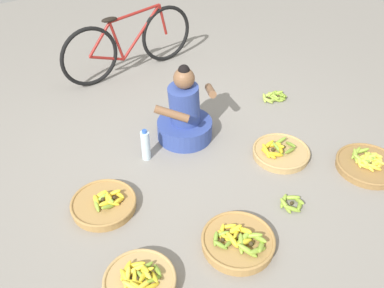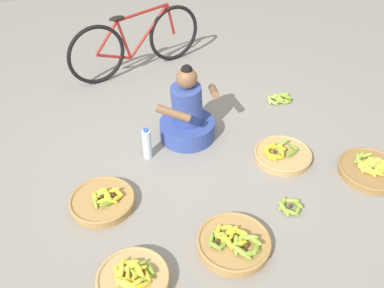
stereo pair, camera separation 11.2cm
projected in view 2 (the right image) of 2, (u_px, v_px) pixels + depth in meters
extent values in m
plane|color=gray|center=(180.00, 163.00, 3.69)|extent=(10.00, 10.00, 0.00)
cylinder|color=#334793|center=(187.00, 129.00, 3.94)|extent=(0.52, 0.52, 0.18)
cylinder|color=#334793|center=(187.00, 105.00, 3.77)|extent=(0.38, 0.36, 0.40)
sphere|color=brown|center=(187.00, 78.00, 3.60)|extent=(0.19, 0.19, 0.19)
sphere|color=black|center=(187.00, 70.00, 3.55)|extent=(0.10, 0.10, 0.10)
cylinder|color=brown|center=(173.00, 113.00, 3.52)|extent=(0.28, 0.25, 0.16)
cylinder|color=brown|center=(214.00, 91.00, 3.81)|extent=(0.21, 0.30, 0.16)
torus|color=black|center=(97.00, 55.00, 4.60)|extent=(0.69, 0.09, 0.68)
torus|color=black|center=(174.00, 33.00, 5.05)|extent=(0.69, 0.09, 0.68)
cylinder|color=maroon|center=(149.00, 31.00, 4.83)|extent=(0.55, 0.07, 0.55)
cylinder|color=maroon|center=(124.00, 40.00, 4.70)|extent=(0.15, 0.04, 0.49)
cylinder|color=maroon|center=(143.00, 12.00, 4.65)|extent=(0.65, 0.07, 0.08)
cylinder|color=maroon|center=(114.00, 57.00, 4.74)|extent=(0.42, 0.06, 0.18)
cylinder|color=maroon|center=(107.00, 38.00, 4.56)|extent=(0.32, 0.05, 0.35)
cylinder|color=maroon|center=(171.00, 19.00, 4.92)|extent=(0.11, 0.04, 0.38)
ellipsoid|color=black|center=(117.00, 18.00, 4.50)|extent=(0.18, 0.08, 0.05)
cylinder|color=tan|center=(283.00, 156.00, 3.72)|extent=(0.50, 0.50, 0.06)
torus|color=tan|center=(283.00, 153.00, 3.70)|extent=(0.52, 0.52, 0.02)
ellipsoid|color=olive|center=(293.00, 147.00, 3.72)|extent=(0.07, 0.16, 0.09)
ellipsoid|color=olive|center=(282.00, 144.00, 3.75)|extent=(0.16, 0.05, 0.09)
ellipsoid|color=olive|center=(280.00, 151.00, 3.67)|extent=(0.03, 0.16, 0.09)
ellipsoid|color=olive|center=(292.00, 153.00, 3.66)|extent=(0.16, 0.06, 0.06)
sphere|color=#382D19|center=(286.00, 149.00, 3.70)|extent=(0.03, 0.03, 0.03)
ellipsoid|color=gold|center=(279.00, 148.00, 3.70)|extent=(0.07, 0.16, 0.09)
ellipsoid|color=gold|center=(274.00, 147.00, 3.72)|extent=(0.14, 0.13, 0.08)
ellipsoid|color=gold|center=(269.00, 148.00, 3.71)|extent=(0.16, 0.04, 0.09)
ellipsoid|color=gold|center=(268.00, 153.00, 3.65)|extent=(0.07, 0.16, 0.10)
ellipsoid|color=gold|center=(270.00, 156.00, 3.63)|extent=(0.08, 0.16, 0.07)
ellipsoid|color=gold|center=(277.00, 157.00, 3.61)|extent=(0.16, 0.10, 0.08)
ellipsoid|color=gold|center=(282.00, 152.00, 3.66)|extent=(0.13, 0.15, 0.08)
sphere|color=#382D19|center=(275.00, 152.00, 3.67)|extent=(0.03, 0.03, 0.03)
cylinder|color=tan|center=(133.00, 281.00, 2.70)|extent=(0.46, 0.46, 0.09)
torus|color=tan|center=(133.00, 277.00, 2.68)|extent=(0.48, 0.48, 0.02)
ellipsoid|color=olive|center=(151.00, 268.00, 2.70)|extent=(0.05, 0.13, 0.07)
ellipsoid|color=olive|center=(139.00, 265.00, 2.72)|extent=(0.13, 0.03, 0.05)
ellipsoid|color=olive|center=(136.00, 276.00, 2.65)|extent=(0.06, 0.13, 0.07)
ellipsoid|color=olive|center=(147.00, 277.00, 2.65)|extent=(0.13, 0.04, 0.06)
sphere|color=#382D19|center=(143.00, 271.00, 2.68)|extent=(0.03, 0.03, 0.03)
ellipsoid|color=yellow|center=(137.00, 266.00, 2.70)|extent=(0.05, 0.15, 0.09)
ellipsoid|color=yellow|center=(129.00, 263.00, 2.73)|extent=(0.14, 0.10, 0.07)
ellipsoid|color=yellow|center=(120.00, 268.00, 2.70)|extent=(0.14, 0.11, 0.07)
ellipsoid|color=yellow|center=(119.00, 276.00, 2.65)|extent=(0.04, 0.15, 0.08)
ellipsoid|color=yellow|center=(127.00, 280.00, 2.63)|extent=(0.14, 0.11, 0.06)
ellipsoid|color=yellow|center=(137.00, 273.00, 2.66)|extent=(0.13, 0.12, 0.09)
sphere|color=#382D19|center=(128.00, 271.00, 2.68)|extent=(0.03, 0.03, 0.03)
ellipsoid|color=yellow|center=(139.00, 272.00, 2.67)|extent=(0.04, 0.15, 0.09)
ellipsoid|color=yellow|center=(128.00, 268.00, 2.69)|extent=(0.15, 0.06, 0.08)
ellipsoid|color=yellow|center=(120.00, 275.00, 2.65)|extent=(0.12, 0.14, 0.08)
ellipsoid|color=yellow|center=(125.00, 284.00, 2.60)|extent=(0.12, 0.14, 0.08)
ellipsoid|color=yellow|center=(137.00, 283.00, 2.61)|extent=(0.15, 0.07, 0.07)
sphere|color=#382D19|center=(130.00, 277.00, 2.65)|extent=(0.03, 0.03, 0.03)
ellipsoid|color=yellow|center=(147.00, 275.00, 2.65)|extent=(0.05, 0.14, 0.08)
ellipsoid|color=yellow|center=(138.00, 269.00, 2.68)|extent=(0.14, 0.09, 0.08)
ellipsoid|color=yellow|center=(128.00, 278.00, 2.63)|extent=(0.10, 0.14, 0.08)
ellipsoid|color=yellow|center=(132.00, 286.00, 2.59)|extent=(0.10, 0.13, 0.08)
ellipsoid|color=yellow|center=(143.00, 285.00, 2.60)|extent=(0.15, 0.05, 0.08)
sphere|color=#382D19|center=(138.00, 279.00, 2.64)|extent=(0.03, 0.03, 0.03)
cylinder|color=#A87F47|center=(103.00, 202.00, 3.27)|extent=(0.50, 0.50, 0.07)
torus|color=#A87F47|center=(102.00, 199.00, 3.25)|extent=(0.51, 0.51, 0.02)
ellipsoid|color=yellow|center=(118.00, 193.00, 3.27)|extent=(0.05, 0.12, 0.05)
ellipsoid|color=yellow|center=(113.00, 190.00, 3.28)|extent=(0.12, 0.08, 0.08)
ellipsoid|color=yellow|center=(106.00, 196.00, 3.24)|extent=(0.08, 0.12, 0.08)
ellipsoid|color=yellow|center=(111.00, 200.00, 3.21)|extent=(0.11, 0.10, 0.06)
ellipsoid|color=yellow|center=(118.00, 198.00, 3.22)|extent=(0.12, 0.08, 0.07)
sphere|color=#382D19|center=(113.00, 195.00, 3.25)|extent=(0.03, 0.03, 0.03)
ellipsoid|color=yellow|center=(108.00, 194.00, 3.25)|extent=(0.05, 0.12, 0.07)
ellipsoid|color=yellow|center=(100.00, 192.00, 3.27)|extent=(0.12, 0.06, 0.08)
ellipsoid|color=yellow|center=(95.00, 198.00, 3.22)|extent=(0.06, 0.12, 0.07)
ellipsoid|color=yellow|center=(104.00, 201.00, 3.20)|extent=(0.12, 0.04, 0.06)
sphere|color=#382D19|center=(101.00, 196.00, 3.23)|extent=(0.04, 0.04, 0.04)
ellipsoid|color=#8CAD38|center=(109.00, 197.00, 3.23)|extent=(0.04, 0.13, 0.08)
ellipsoid|color=#8CAD38|center=(99.00, 196.00, 3.24)|extent=(0.13, 0.04, 0.08)
ellipsoid|color=#8CAD38|center=(95.00, 202.00, 3.19)|extent=(0.05, 0.13, 0.06)
ellipsoid|color=#8CAD38|center=(106.00, 204.00, 3.17)|extent=(0.13, 0.05, 0.08)
sphere|color=#382D19|center=(102.00, 200.00, 3.20)|extent=(0.03, 0.03, 0.03)
cylinder|color=olive|center=(371.00, 171.00, 3.56)|extent=(0.55, 0.55, 0.06)
torus|color=olive|center=(372.00, 168.00, 3.55)|extent=(0.56, 0.56, 0.02)
ellipsoid|color=yellow|center=(379.00, 161.00, 3.58)|extent=(0.05, 0.12, 0.07)
ellipsoid|color=yellow|center=(374.00, 160.00, 3.60)|extent=(0.12, 0.09, 0.06)
ellipsoid|color=yellow|center=(370.00, 161.00, 3.58)|extent=(0.12, 0.07, 0.06)
ellipsoid|color=yellow|center=(370.00, 163.00, 3.55)|extent=(0.09, 0.12, 0.08)
ellipsoid|color=yellow|center=(375.00, 167.00, 3.52)|extent=(0.08, 0.12, 0.06)
ellipsoid|color=yellow|center=(380.00, 168.00, 3.52)|extent=(0.12, 0.07, 0.05)
ellipsoid|color=yellow|center=(383.00, 164.00, 3.55)|extent=(0.10, 0.12, 0.07)
sphere|color=#382D19|center=(376.00, 164.00, 3.55)|extent=(0.03, 0.03, 0.03)
ellipsoid|color=#8CAD38|center=(373.00, 160.00, 3.59)|extent=(0.07, 0.16, 0.07)
ellipsoid|color=#8CAD38|center=(364.00, 156.00, 3.62)|extent=(0.15, 0.11, 0.09)
ellipsoid|color=#8CAD38|center=(359.00, 157.00, 3.61)|extent=(0.16, 0.07, 0.08)
ellipsoid|color=#8CAD38|center=(359.00, 160.00, 3.57)|extent=(0.12, 0.15, 0.09)
ellipsoid|color=#8CAD38|center=(363.00, 165.00, 3.53)|extent=(0.07, 0.16, 0.09)
ellipsoid|color=#8CAD38|center=(371.00, 167.00, 3.52)|extent=(0.16, 0.08, 0.07)
ellipsoid|color=#8CAD38|center=(375.00, 162.00, 3.56)|extent=(0.13, 0.13, 0.08)
sphere|color=#382D19|center=(366.00, 161.00, 3.57)|extent=(0.03, 0.03, 0.03)
ellipsoid|color=yellow|center=(372.00, 164.00, 3.55)|extent=(0.06, 0.13, 0.07)
ellipsoid|color=yellow|center=(367.00, 163.00, 3.56)|extent=(0.12, 0.10, 0.07)
ellipsoid|color=yellow|center=(363.00, 164.00, 3.55)|extent=(0.13, 0.05, 0.06)
ellipsoid|color=yellow|center=(362.00, 166.00, 3.52)|extent=(0.10, 0.12, 0.07)
ellipsoid|color=yellow|center=(368.00, 172.00, 3.48)|extent=(0.11, 0.12, 0.06)
ellipsoid|color=yellow|center=(372.00, 171.00, 3.47)|extent=(0.13, 0.08, 0.08)
ellipsoid|color=yellow|center=(375.00, 168.00, 3.51)|extent=(0.11, 0.12, 0.06)
sphere|color=#382D19|center=(369.00, 167.00, 3.52)|extent=(0.03, 0.03, 0.03)
ellipsoid|color=yellow|center=(381.00, 166.00, 3.53)|extent=(0.05, 0.15, 0.06)
ellipsoid|color=yellow|center=(372.00, 162.00, 3.55)|extent=(0.14, 0.10, 0.09)
ellipsoid|color=yellow|center=(368.00, 165.00, 3.54)|extent=(0.15, 0.08, 0.08)
ellipsoid|color=yellow|center=(370.00, 170.00, 3.48)|extent=(0.04, 0.15, 0.08)
ellipsoid|color=yellow|center=(377.00, 173.00, 3.45)|extent=(0.14, 0.12, 0.09)
ellipsoid|color=yellow|center=(383.00, 171.00, 3.47)|extent=(0.15, 0.08, 0.09)
sphere|color=#382D19|center=(375.00, 168.00, 3.51)|extent=(0.03, 0.03, 0.03)
cylinder|color=#A87F47|center=(234.00, 244.00, 2.95)|extent=(0.52, 0.52, 0.07)
torus|color=#A87F47|center=(234.00, 241.00, 2.93)|extent=(0.53, 0.53, 0.02)
ellipsoid|color=yellow|center=(240.00, 232.00, 2.94)|extent=(0.07, 0.14, 0.09)
ellipsoid|color=yellow|center=(230.00, 231.00, 2.95)|extent=(0.14, 0.05, 0.07)
ellipsoid|color=yellow|center=(228.00, 241.00, 2.89)|extent=(0.04, 0.14, 0.07)
ellipsoid|color=yellow|center=(239.00, 244.00, 2.87)|extent=(0.14, 0.05, 0.06)
sphere|color=#382D19|center=(235.00, 238.00, 2.91)|extent=(0.04, 0.04, 0.04)
ellipsoid|color=yellow|center=(231.00, 229.00, 2.97)|extent=(0.04, 0.12, 0.07)
ellipsoid|color=yellow|center=(225.00, 228.00, 2.99)|extent=(0.12, 0.09, 0.06)
ellipsoid|color=yellow|center=(218.00, 232.00, 2.96)|extent=(0.11, 0.10, 0.06)
ellipsoid|color=yellow|center=(220.00, 237.00, 2.92)|extent=(0.05, 0.12, 0.06)
ellipsoid|color=yellow|center=(225.00, 239.00, 2.90)|extent=(0.12, 0.09, 0.07)
ellipsoid|color=yellow|center=(232.00, 235.00, 2.93)|extent=(0.12, 0.09, 0.07)
sphere|color=#382D19|center=(225.00, 233.00, 2.95)|extent=(0.03, 0.03, 0.03)
ellipsoid|color=olive|center=(224.00, 238.00, 2.91)|extent=(0.03, 0.12, 0.06)
ellipsoid|color=olive|center=(217.00, 235.00, 2.93)|extent=(0.12, 0.08, 0.07)
ellipsoid|color=olive|center=(211.00, 239.00, 2.90)|extent=(0.10, 0.11, 0.07)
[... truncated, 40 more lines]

